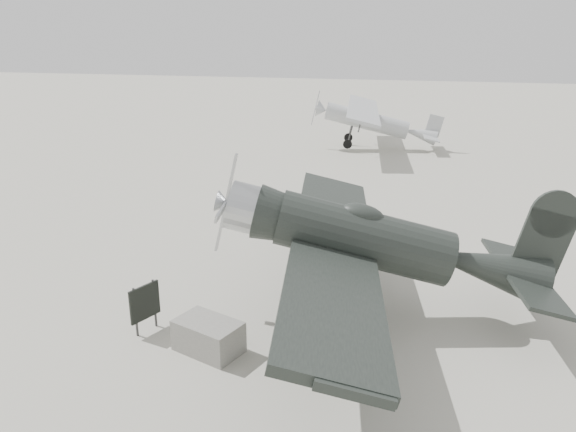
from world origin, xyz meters
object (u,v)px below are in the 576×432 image
lowwing_monoplane (379,243)px  equipment_block (208,336)px  sign_board (145,303)px  highwing_monoplane (372,118)px

lowwing_monoplane → equipment_block: 5.37m
lowwing_monoplane → sign_board: (-6.18, -2.35, -1.46)m
sign_board → lowwing_monoplane: bearing=43.8°
highwing_monoplane → sign_board: 26.93m
highwing_monoplane → sign_board: bearing=-104.3°
lowwing_monoplane → equipment_block: bearing=-153.9°
lowwing_monoplane → sign_board: size_ratio=9.47×
lowwing_monoplane → highwing_monoplane: bearing=86.9°
highwing_monoplane → sign_board: size_ratio=8.57×
sign_board → highwing_monoplane: bearing=105.2°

